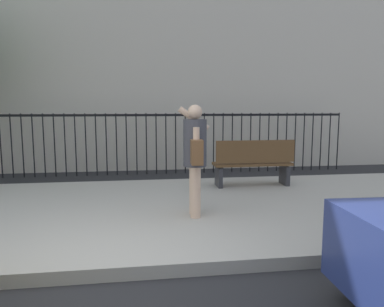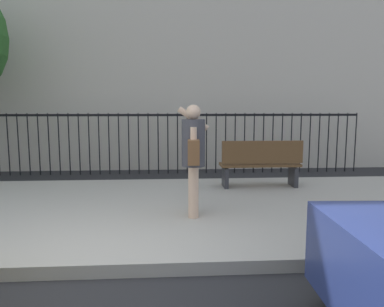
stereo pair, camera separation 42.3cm
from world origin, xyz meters
TOP-DOWN VIEW (x-y plane):
  - ground_plane at (0.00, 0.00)m, footprint 60.00×60.00m
  - sidewalk at (0.00, 2.20)m, footprint 28.00×4.40m
  - iron_fence at (0.00, 5.90)m, footprint 12.03×0.04m
  - pedestrian_on_phone at (1.27, 1.61)m, footprint 0.48×0.66m
  - street_bench at (2.74, 3.44)m, footprint 1.60×0.45m

SIDE VIEW (x-z plane):
  - ground_plane at x=0.00m, z-range 0.00..0.00m
  - sidewalk at x=0.00m, z-range 0.00..0.15m
  - street_bench at x=2.74m, z-range 0.18..1.13m
  - iron_fence at x=0.00m, z-range 0.22..1.82m
  - pedestrian_on_phone at x=1.27m, z-range 0.28..1.92m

